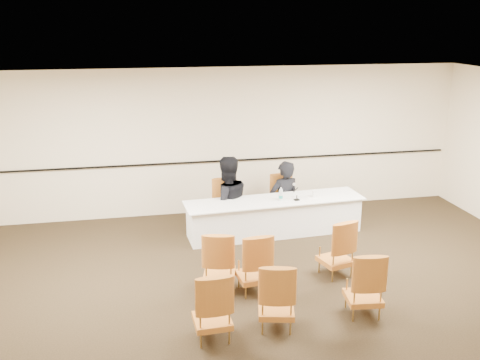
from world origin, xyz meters
name	(u,v)px	position (x,y,z in m)	size (l,w,h in m)	color
floor	(273,304)	(0.00, 0.00, 0.00)	(10.00, 10.00, 0.00)	black
ceiling	(277,93)	(0.00, 0.00, 3.00)	(10.00, 10.00, 0.00)	white
wall_back	(224,141)	(0.00, 4.00, 1.50)	(10.00, 0.04, 3.00)	#FBE8C5
wall_rail	(225,161)	(0.00, 3.96, 1.10)	(9.80, 0.04, 0.03)	black
panel_table	(274,217)	(0.70, 2.56, 0.34)	(3.36, 0.79, 0.67)	white
panelist_main	(284,204)	(1.04, 3.10, 0.38)	(0.64, 0.42, 1.76)	black
panelist_main_chair	(284,199)	(1.04, 3.10, 0.47)	(0.50, 0.50, 0.95)	#B45920
panelist_second	(226,206)	(-0.13, 3.02, 0.45)	(0.95, 0.74, 1.96)	black
panelist_second_chair	(226,205)	(-0.13, 3.02, 0.47)	(0.50, 0.50, 0.95)	#B45920
papers	(300,198)	(1.19, 2.56, 0.67)	(0.30, 0.22, 0.00)	white
microphone	(297,193)	(1.09, 2.44, 0.82)	(0.11, 0.21, 0.30)	black
water_bottle	(281,194)	(0.80, 2.50, 0.80)	(0.08, 0.08, 0.25)	teal
drinking_glass	(280,197)	(0.80, 2.53, 0.72)	(0.06, 0.06, 0.10)	silver
coffee_cup	(314,194)	(1.47, 2.55, 0.74)	(0.09, 0.09, 0.13)	white
aud_chair_front_left	(219,260)	(-0.66, 0.59, 0.47)	(0.50, 0.50, 0.95)	#B45920
aud_chair_front_mid	(254,262)	(-0.18, 0.43, 0.47)	(0.50, 0.50, 0.95)	#B45920
aud_chair_front_right	(336,247)	(1.20, 0.70, 0.47)	(0.50, 0.50, 0.95)	#B45920
aud_chair_back_left	(212,305)	(-0.96, -0.66, 0.47)	(0.50, 0.50, 0.95)	#B45920
aud_chair_back_mid	(276,295)	(-0.11, -0.57, 0.47)	(0.50, 0.50, 0.95)	#B45920
aud_chair_back_right	(364,283)	(1.14, -0.49, 0.47)	(0.50, 0.50, 0.95)	#B45920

